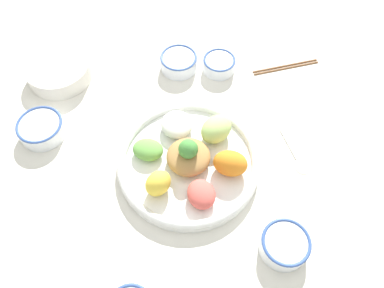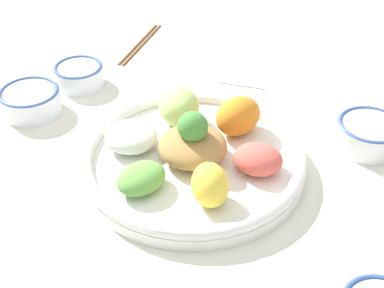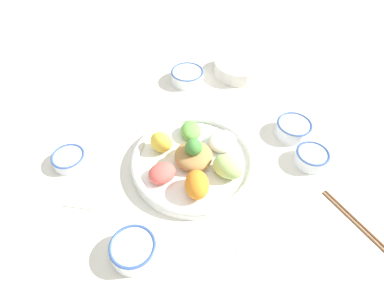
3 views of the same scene
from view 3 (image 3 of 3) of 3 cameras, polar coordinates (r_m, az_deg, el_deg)
The scene contains 11 objects.
ground_plane at distance 0.93m, azimuth 0.06°, elevation -2.59°, with size 2.40×2.40×0.00m, color silver.
salad_platter at distance 0.89m, azimuth 0.47°, elevation -2.90°, with size 0.35×0.35×0.10m.
sauce_bowl_red at distance 0.97m, azimuth -21.04°, elevation -2.45°, with size 0.09×0.09×0.03m.
rice_bowl_blue at distance 0.77m, azimuth -10.37°, elevation -17.96°, with size 0.11×0.11×0.05m.
sauce_bowl_dark at distance 0.96m, azimuth 20.50°, elevation -2.17°, with size 0.09×0.09×0.04m.
rice_bowl_plain at distance 1.03m, azimuth 17.59°, elevation 2.74°, with size 0.11×0.11×0.04m.
sauce_bowl_far at distance 1.18m, azimuth -0.84°, elevation 12.06°, with size 0.12×0.12×0.04m.
side_serving_bowl at distance 1.23m, azimuth 8.37°, elevation 13.47°, with size 0.18×0.18×0.05m.
chopsticks_pair_near at distance 0.91m, azimuth 27.01°, elevation -11.98°, with size 0.16×0.15×0.01m.
serving_spoon_main at distance 0.79m, azimuth 8.07°, elevation -18.52°, with size 0.12×0.11×0.01m.
serving_spoon_extra at distance 0.90m, azimuth -22.07°, elevation -9.80°, with size 0.04×0.12×0.01m.
Camera 3 is at (-0.58, -0.12, 0.72)m, focal length 30.00 mm.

